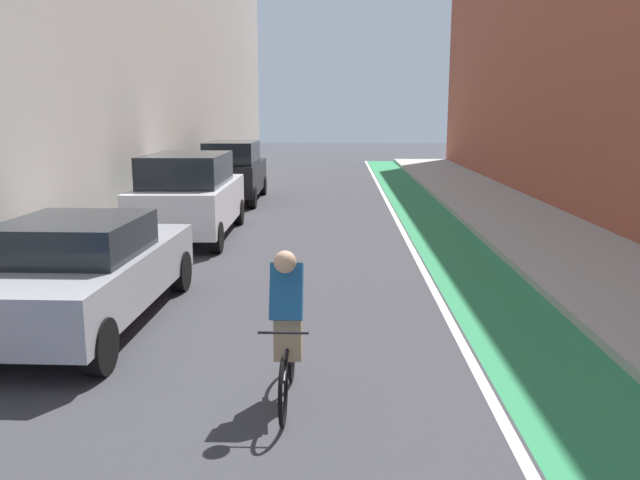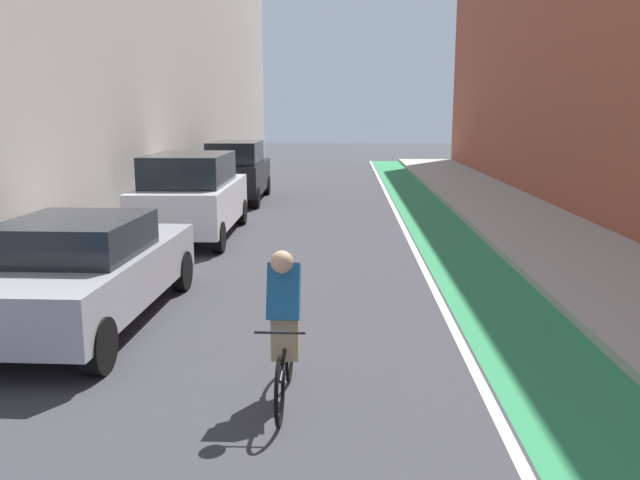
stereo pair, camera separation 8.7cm
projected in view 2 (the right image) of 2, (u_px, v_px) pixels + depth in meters
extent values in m
plane|color=#38383D|center=(316.00, 230.00, 16.49)|extent=(95.17, 95.17, 0.00)
cube|color=#2D8451|center=(431.00, 218.00, 18.33)|extent=(1.60, 43.26, 0.00)
cube|color=white|center=(399.00, 218.00, 18.36)|extent=(0.12, 43.26, 0.00)
cube|color=#A8A59E|center=(516.00, 216.00, 18.22)|extent=(3.15, 43.26, 0.14)
cube|color=#9EA0A8|center=(86.00, 276.00, 9.07)|extent=(1.95, 4.68, 0.70)
cube|color=black|center=(76.00, 239.00, 8.74)|extent=(1.68, 1.98, 0.55)
cylinder|color=black|center=(81.00, 270.00, 10.93)|extent=(0.23, 0.66, 0.66)
cylinder|color=black|center=(181.00, 271.00, 10.83)|extent=(0.23, 0.66, 0.66)
cylinder|color=black|center=(98.00, 346.00, 7.36)|extent=(0.23, 0.66, 0.66)
cube|color=silver|center=(193.00, 203.00, 15.43)|extent=(2.05, 4.70, 0.95)
cube|color=black|center=(190.00, 170.00, 15.04)|extent=(1.77, 2.83, 0.75)
cylinder|color=black|center=(174.00, 212.00, 17.28)|extent=(0.23, 0.66, 0.66)
cylinder|color=black|center=(242.00, 212.00, 17.25)|extent=(0.23, 0.66, 0.66)
cylinder|color=black|center=(134.00, 237.00, 13.78)|extent=(0.23, 0.66, 0.66)
cylinder|color=black|center=(219.00, 237.00, 13.75)|extent=(0.23, 0.66, 0.66)
cube|color=black|center=(237.00, 177.00, 21.71)|extent=(1.86, 4.54, 0.95)
cube|color=black|center=(236.00, 153.00, 21.33)|extent=(1.61, 2.74, 0.75)
cylinder|color=black|center=(222.00, 185.00, 23.48)|extent=(0.23, 0.66, 0.66)
cylinder|color=black|center=(267.00, 185.00, 23.45)|extent=(0.23, 0.66, 0.66)
cylinder|color=black|center=(204.00, 198.00, 20.14)|extent=(0.23, 0.66, 0.66)
cylinder|color=black|center=(256.00, 198.00, 20.11)|extent=(0.23, 0.66, 0.66)
torus|color=black|center=(280.00, 391.00, 6.14)|extent=(0.04, 0.68, 0.68)
torus|color=black|center=(289.00, 351.00, 7.17)|extent=(0.04, 0.68, 0.68)
cylinder|color=black|center=(285.00, 349.00, 6.61)|extent=(0.04, 0.96, 0.33)
cylinder|color=black|center=(286.00, 336.00, 6.78)|extent=(0.04, 0.12, 0.55)
cylinder|color=black|center=(280.00, 333.00, 6.11)|extent=(0.48, 0.02, 0.02)
cube|color=tan|center=(285.00, 332.00, 6.69)|extent=(0.28, 0.24, 0.56)
cube|color=#1E598C|center=(284.00, 292.00, 6.47)|extent=(0.32, 0.40, 0.60)
sphere|color=tan|center=(282.00, 262.00, 6.25)|extent=(0.22, 0.22, 0.22)
cube|color=maroon|center=(285.00, 287.00, 6.59)|extent=(0.26, 0.27, 0.39)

